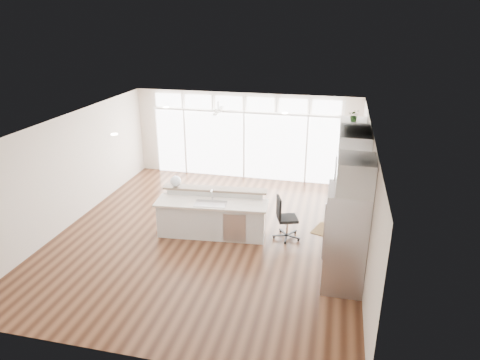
# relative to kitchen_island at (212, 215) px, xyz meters

# --- Properties ---
(floor) EXTENTS (7.00, 8.00, 0.02)m
(floor) POSITION_rel_kitchen_island_xyz_m (-0.10, -0.01, -0.53)
(floor) COLOR #3B1F12
(floor) RESTS_ON ground
(ceiling) EXTENTS (7.00, 8.00, 0.02)m
(ceiling) POSITION_rel_kitchen_island_xyz_m (-0.10, -0.01, 2.18)
(ceiling) COLOR white
(ceiling) RESTS_ON wall_back
(wall_back) EXTENTS (7.00, 0.04, 2.70)m
(wall_back) POSITION_rel_kitchen_island_xyz_m (-0.10, 3.99, 0.83)
(wall_back) COLOR beige
(wall_back) RESTS_ON floor
(wall_front) EXTENTS (7.00, 0.04, 2.70)m
(wall_front) POSITION_rel_kitchen_island_xyz_m (-0.10, -4.01, 0.83)
(wall_front) COLOR beige
(wall_front) RESTS_ON floor
(wall_left) EXTENTS (0.04, 8.00, 2.70)m
(wall_left) POSITION_rel_kitchen_island_xyz_m (-3.60, -0.01, 0.83)
(wall_left) COLOR beige
(wall_left) RESTS_ON floor
(wall_right) EXTENTS (0.04, 8.00, 2.70)m
(wall_right) POSITION_rel_kitchen_island_xyz_m (3.40, -0.01, 0.83)
(wall_right) COLOR beige
(wall_right) RESTS_ON floor
(glass_wall) EXTENTS (5.80, 0.06, 2.08)m
(glass_wall) POSITION_rel_kitchen_island_xyz_m (-0.10, 3.93, 0.53)
(glass_wall) COLOR silver
(glass_wall) RESTS_ON wall_back
(transom_row) EXTENTS (5.90, 0.06, 0.40)m
(transom_row) POSITION_rel_kitchen_island_xyz_m (-0.10, 3.93, 1.86)
(transom_row) COLOR silver
(transom_row) RESTS_ON wall_back
(desk_window) EXTENTS (0.04, 0.85, 0.85)m
(desk_window) POSITION_rel_kitchen_island_xyz_m (3.36, 0.29, 1.03)
(desk_window) COLOR white
(desk_window) RESTS_ON wall_right
(ceiling_fan) EXTENTS (1.16, 1.16, 0.32)m
(ceiling_fan) POSITION_rel_kitchen_island_xyz_m (-0.60, 2.79, 1.96)
(ceiling_fan) COLOR white
(ceiling_fan) RESTS_ON ceiling
(recessed_lights) EXTENTS (3.40, 3.00, 0.02)m
(recessed_lights) POSITION_rel_kitchen_island_xyz_m (-0.10, 0.19, 2.16)
(recessed_lights) COLOR white
(recessed_lights) RESTS_ON ceiling
(oven_cabinet) EXTENTS (0.64, 1.20, 2.50)m
(oven_cabinet) POSITION_rel_kitchen_island_xyz_m (3.07, 1.79, 0.73)
(oven_cabinet) COLOR silver
(oven_cabinet) RESTS_ON floor
(desk_nook) EXTENTS (0.72, 1.30, 0.76)m
(desk_nook) POSITION_rel_kitchen_island_xyz_m (3.03, 0.29, -0.14)
(desk_nook) COLOR silver
(desk_nook) RESTS_ON floor
(upper_cabinets) EXTENTS (0.64, 1.30, 0.64)m
(upper_cabinets) POSITION_rel_kitchen_island_xyz_m (3.07, 0.29, 1.83)
(upper_cabinets) COLOR silver
(upper_cabinets) RESTS_ON wall_right
(refrigerator) EXTENTS (0.76, 0.90, 2.00)m
(refrigerator) POSITION_rel_kitchen_island_xyz_m (3.01, -1.36, 0.48)
(refrigerator) COLOR #B8B8BD
(refrigerator) RESTS_ON floor
(fridge_cabinet) EXTENTS (0.64, 0.90, 0.60)m
(fridge_cabinet) POSITION_rel_kitchen_island_xyz_m (3.07, -1.36, 1.78)
(fridge_cabinet) COLOR silver
(fridge_cabinet) RESTS_ON wall_right
(framed_photos) EXTENTS (0.06, 0.22, 0.80)m
(framed_photos) POSITION_rel_kitchen_island_xyz_m (3.36, 0.91, 0.88)
(framed_photos) COLOR black
(framed_photos) RESTS_ON wall_right
(kitchen_island) EXTENTS (2.68, 1.21, 1.03)m
(kitchen_island) POSITION_rel_kitchen_island_xyz_m (0.00, 0.00, 0.00)
(kitchen_island) COLOR silver
(kitchen_island) RESTS_ON floor
(rug) EXTENTS (1.14, 0.97, 0.01)m
(rug) POSITION_rel_kitchen_island_xyz_m (2.83, 0.78, -0.51)
(rug) COLOR #3D2813
(rug) RESTS_ON floor
(office_chair) EXTENTS (0.67, 0.64, 1.04)m
(office_chair) POSITION_rel_kitchen_island_xyz_m (1.75, 0.24, 0.00)
(office_chair) COLOR black
(office_chair) RESTS_ON floor
(fishbowl) EXTENTS (0.32, 0.32, 0.26)m
(fishbowl) POSITION_rel_kitchen_island_xyz_m (-0.98, 0.31, 0.65)
(fishbowl) COLOR white
(fishbowl) RESTS_ON kitchen_island
(monitor) EXTENTS (0.12, 0.47, 0.38)m
(monitor) POSITION_rel_kitchen_island_xyz_m (2.95, 0.29, 0.43)
(monitor) COLOR black
(monitor) RESTS_ON desk_nook
(keyboard) EXTENTS (0.14, 0.35, 0.02)m
(keyboard) POSITION_rel_kitchen_island_xyz_m (2.78, 0.29, 0.25)
(keyboard) COLOR white
(keyboard) RESTS_ON desk_nook
(potted_plant) EXTENTS (0.28, 0.31, 0.23)m
(potted_plant) POSITION_rel_kitchen_island_xyz_m (3.07, 1.79, 2.10)
(potted_plant) COLOR #2A4F22
(potted_plant) RESTS_ON oven_cabinet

